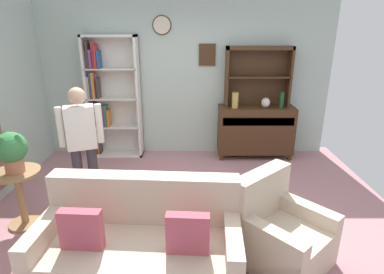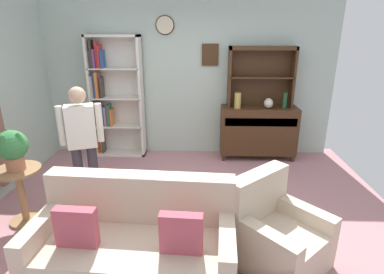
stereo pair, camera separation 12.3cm
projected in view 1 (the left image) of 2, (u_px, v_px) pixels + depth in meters
The scene contains 16 objects.
ground_plane at pixel (184, 214), 3.91m from camera, with size 5.40×4.60×0.02m, color #B27A7F.
wall_back at pixel (186, 76), 5.45m from camera, with size 5.00×0.09×2.80m.
area_rug at pixel (201, 228), 3.62m from camera, with size 2.25×1.80×0.01m, color brown.
bookshelf at pixel (108, 97), 5.38m from camera, with size 0.90×0.30×2.10m.
sideboard at pixel (254, 129), 5.49m from camera, with size 1.30×0.45×0.92m.
sideboard_hutch at pixel (257, 68), 5.25m from camera, with size 1.10×0.26×1.00m.
vase_tall at pixel (234, 100), 5.24m from camera, with size 0.11×0.11×0.26m, color tan.
vase_round at pixel (265, 103), 5.27m from camera, with size 0.15×0.15×0.17m, color beige.
bottle_wine at pixel (281, 100), 5.23m from camera, with size 0.07×0.07×0.27m, color #194223.
couch_floral at pixel (140, 246), 2.85m from camera, with size 1.85×0.96×0.90m.
armchair_floral at pixel (278, 234), 3.06m from camera, with size 1.08×1.08×0.88m.
plant_stand at pixel (19, 193), 3.56m from camera, with size 0.52×0.52×0.69m.
potted_plant_large at pixel (10, 150), 3.35m from camera, with size 0.34×0.34×0.46m.
person_reading at pixel (81, 141), 3.77m from camera, with size 0.52×0.30×1.56m.
coffee_table at pixel (150, 196), 3.62m from camera, with size 0.80×0.50×0.42m.
book_stack at pixel (151, 191), 3.55m from camera, with size 0.20×0.13×0.05m.
Camera 1 is at (0.09, -3.37, 2.20)m, focal length 29.17 mm.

